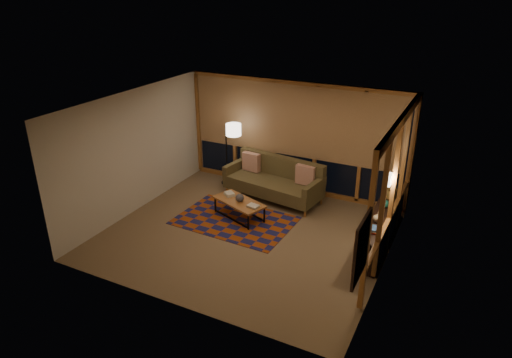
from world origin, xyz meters
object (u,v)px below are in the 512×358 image
at_px(coffee_table, 239,209).
at_px(bookshelf, 380,227).
at_px(sofa, 273,180).
at_px(floor_lamp, 226,152).

relative_size(coffee_table, bookshelf, 0.47).
relative_size(sofa, bookshelf, 0.90).
bearing_deg(coffee_table, bookshelf, 27.31).
xyz_separation_m(floor_lamp, bookshelf, (4.14, -1.15, -0.52)).
bearing_deg(bookshelf, sofa, 162.61).
bearing_deg(floor_lamp, coffee_table, -20.68).
height_order(coffee_table, floor_lamp, floor_lamp).
height_order(coffee_table, bookshelf, bookshelf).
xyz_separation_m(sofa, coffee_table, (-0.26, -1.20, -0.27)).
relative_size(sofa, floor_lamp, 1.37).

